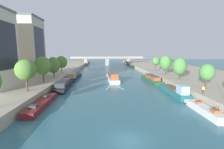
{
  "coord_description": "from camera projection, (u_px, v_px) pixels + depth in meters",
  "views": [
    {
      "loc": [
        -3.01,
        -17.53,
        10.92
      ],
      "look_at": [
        0.0,
        36.68,
        2.85
      ],
      "focal_mm": 24.83,
      "sensor_mm": 36.0,
      "label": 1
    }
  ],
  "objects": [
    {
      "name": "tree_left_by_lamp",
      "position": [
        61.0,
        62.0,
        64.42
      ],
      "size": [
        4.72,
        4.72,
        7.05
      ],
      "color": "brown",
      "rests_on": "quay_left"
    },
    {
      "name": "tree_right_far",
      "position": [
        207.0,
        72.0,
        36.68
      ],
      "size": [
        3.48,
        3.48,
        6.05
      ],
      "color": "brown",
      "rests_on": "quay_right"
    },
    {
      "name": "moored_boat_left_midway",
      "position": [
        42.0,
        104.0,
        30.91
      ],
      "size": [
        2.5,
        13.57,
        2.27
      ],
      "color": "maroon",
      "rests_on": "ground"
    },
    {
      "name": "tree_left_end_of_row",
      "position": [
        26.0,
        70.0,
        34.15
      ],
      "size": [
        4.34,
        4.34,
        7.23
      ],
      "color": "brown",
      "rests_on": "quay_left"
    },
    {
      "name": "tree_left_past_mid",
      "position": [
        43.0,
        66.0,
        44.55
      ],
      "size": [
        4.72,
        4.72,
        7.49
      ],
      "color": "brown",
      "rests_on": "quay_left"
    },
    {
      "name": "tree_left_midway",
      "position": [
        53.0,
        65.0,
        54.17
      ],
      "size": [
        4.38,
        4.38,
        7.01
      ],
      "color": "brown",
      "rests_on": "quay_left"
    },
    {
      "name": "ground_plane",
      "position": [
        128.0,
        141.0,
        19.09
      ],
      "size": [
        400.0,
        400.0,
        0.0
      ],
      "primitive_type": "plane",
      "color": "#336675"
    },
    {
      "name": "person_on_quay",
      "position": [
        203.0,
        89.0,
        32.81
      ],
      "size": [
        0.49,
        0.32,
        1.62
      ],
      "color": "#2D2D38",
      "rests_on": "quay_right"
    },
    {
      "name": "moored_boat_left_end",
      "position": [
        75.0,
        77.0,
        62.46
      ],
      "size": [
        3.14,
        15.83,
        2.9
      ],
      "color": "#1E284C",
      "rests_on": "ground"
    },
    {
      "name": "moored_boat_right_gap_after",
      "position": [
        152.0,
        79.0,
        57.04
      ],
      "size": [
        3.51,
        16.08,
        2.39
      ],
      "color": "#235633",
      "rests_on": "ground"
    },
    {
      "name": "quay_left",
      "position": [
        34.0,
        73.0,
        71.33
      ],
      "size": [
        36.0,
        170.0,
        2.04
      ],
      "primitive_type": "cube",
      "color": "#A89E89",
      "rests_on": "ground"
    },
    {
      "name": "moored_boat_left_far",
      "position": [
        64.0,
        85.0,
        46.56
      ],
      "size": [
        3.79,
        16.22,
        2.46
      ],
      "color": "black",
      "rests_on": "ground"
    },
    {
      "name": "moored_boat_right_midway",
      "position": [
        175.0,
        91.0,
        39.74
      ],
      "size": [
        2.78,
        13.9,
        3.17
      ],
      "color": "#23666B",
      "rests_on": "ground"
    },
    {
      "name": "building_left_far_end",
      "position": [
        20.0,
        48.0,
        52.14
      ],
      "size": [
        13.84,
        10.23,
        20.3
      ],
      "color": "beige",
      "rests_on": "quay_left"
    },
    {
      "name": "barge_midriver",
      "position": [
        113.0,
        78.0,
        59.59
      ],
      "size": [
        4.29,
        19.0,
        3.29
      ],
      "color": "silver",
      "rests_on": "ground"
    },
    {
      "name": "quay_right",
      "position": [
        182.0,
        72.0,
        75.18
      ],
      "size": [
        36.0,
        170.0,
        2.04
      ],
      "primitive_type": "cube",
      "color": "#A89E89",
      "rests_on": "ground"
    },
    {
      "name": "tree_right_distant",
      "position": [
        165.0,
        63.0,
        59.69
      ],
      "size": [
        4.5,
        4.5,
        7.5
      ],
      "color": "brown",
      "rests_on": "quay_right"
    },
    {
      "name": "moored_boat_right_far",
      "position": [
        204.0,
        110.0,
        27.55
      ],
      "size": [
        2.18,
        10.13,
        2.36
      ],
      "color": "silver",
      "rests_on": "ground"
    },
    {
      "name": "tree_right_past_mid",
      "position": [
        180.0,
        66.0,
        49.77
      ],
      "size": [
        4.34,
        4.34,
        7.03
      ],
      "color": "brown",
      "rests_on": "quay_right"
    },
    {
      "name": "bridge_far",
      "position": [
        107.0,
        60.0,
        125.61
      ],
      "size": [
        58.21,
        4.4,
        6.87
      ],
      "color": "gray",
      "rests_on": "ground"
    },
    {
      "name": "tree_right_midway",
      "position": [
        156.0,
        61.0,
        72.08
      ],
      "size": [
        3.48,
        3.48,
        6.44
      ],
      "color": "brown",
      "rests_on": "quay_right"
    },
    {
      "name": "wake_behind_barge",
      "position": [
        114.0,
        87.0,
        47.37
      ],
      "size": [
        5.59,
        6.03,
        0.03
      ],
      "color": "#A5D1DB",
      "rests_on": "ground"
    }
  ]
}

